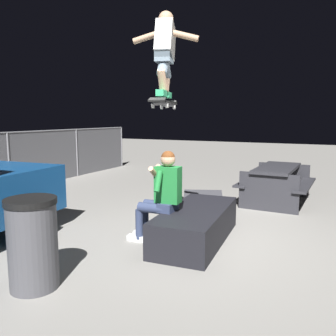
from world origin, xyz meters
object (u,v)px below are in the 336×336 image
object	(u,v)px
ledge_box_main	(196,225)
trash_bin	(33,243)
person_sitting_on_ledge	(161,192)
picnic_table_back	(277,179)
kicker_ramp	(203,205)
skateboard	(164,103)
skater_airborne	(165,50)

from	to	relation	value
ledge_box_main	trash_bin	bearing A→B (deg)	153.58
person_sitting_on_ledge	picnic_table_back	bearing A→B (deg)	-19.56
kicker_ramp	skateboard	bearing A→B (deg)	-175.50
kicker_ramp	picnic_table_back	size ratio (longest dim) A/B	0.79
skater_airborne	picnic_table_back	bearing A→B (deg)	-18.91
skateboard	kicker_ramp	size ratio (longest dim) A/B	0.74
ledge_box_main	person_sitting_on_ledge	size ratio (longest dim) A/B	1.45
ledge_box_main	trash_bin	xyz separation A→B (m)	(-2.02, 1.00, 0.24)
ledge_box_main	skater_airborne	world-z (taller)	skater_airborne
person_sitting_on_ledge	kicker_ramp	bearing A→B (deg)	2.72
kicker_ramp	picnic_table_back	bearing A→B (deg)	-47.44
trash_bin	skater_airborne	bearing A→B (deg)	-19.40
skater_airborne	kicker_ramp	bearing A→B (deg)	4.17
skater_airborne	kicker_ramp	world-z (taller)	skater_airborne
skateboard	trash_bin	bearing A→B (deg)	159.58
person_sitting_on_ledge	skateboard	xyz separation A→B (m)	(-0.03, -0.06, 1.22)
skater_airborne	trash_bin	world-z (taller)	skater_airborne
ledge_box_main	skateboard	xyz separation A→B (m)	(-0.30, 0.36, 1.70)
kicker_ramp	trash_bin	world-z (taller)	trash_bin
person_sitting_on_ledge	kicker_ramp	xyz separation A→B (m)	(1.99, 0.09, -0.66)
skateboard	picnic_table_back	bearing A→B (deg)	-18.35
ledge_box_main	trash_bin	distance (m)	2.26
skater_airborne	trash_bin	bearing A→B (deg)	160.60
skater_airborne	picnic_table_back	xyz separation A→B (m)	(3.06, -1.05, -2.12)
ledge_box_main	person_sitting_on_ledge	bearing A→B (deg)	122.38
trash_bin	ledge_box_main	bearing A→B (deg)	-26.42
ledge_box_main	trash_bin	size ratio (longest dim) A/B	1.99
skateboard	skater_airborne	world-z (taller)	skater_airborne
trash_bin	picnic_table_back	bearing A→B (deg)	-19.09
kicker_ramp	trash_bin	size ratio (longest dim) A/B	1.48
ledge_box_main	person_sitting_on_ledge	world-z (taller)	person_sitting_on_ledge
skater_airborne	person_sitting_on_ledge	bearing A→B (deg)	120.39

